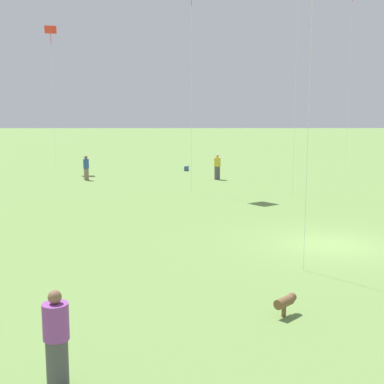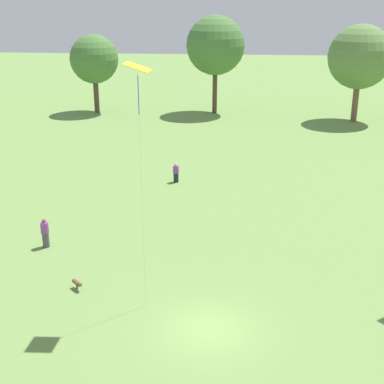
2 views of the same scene
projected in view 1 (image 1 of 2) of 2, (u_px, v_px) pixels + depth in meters
name	position (u px, v px, depth m)	size (l,w,h in m)	color
ground_plane	(331.00, 244.00, 19.34)	(240.00, 240.00, 0.00)	#6B8E47
person_3	(217.00, 167.00, 37.08)	(0.59, 0.59, 1.77)	#4C4C51
person_4	(56.00, 340.00, 9.30)	(0.65, 0.65, 1.78)	#4C4C51
person_5	(86.00, 168.00, 36.74)	(0.54, 0.54, 1.70)	#847056
kite_6	(51.00, 35.00, 41.02)	(0.95, 1.04, 11.13)	red
dog_0	(286.00, 302.00, 12.61)	(0.63, 0.61, 0.50)	brown
picnic_bag_0	(186.00, 168.00, 42.44)	(0.49, 0.37, 0.37)	#33518C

